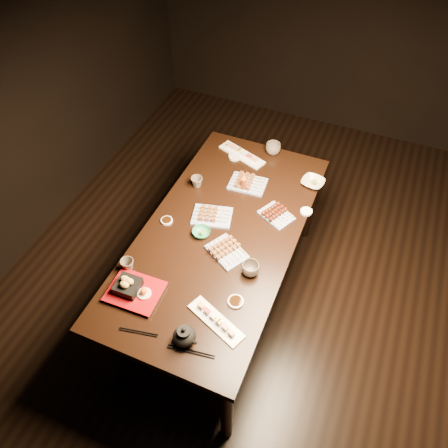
% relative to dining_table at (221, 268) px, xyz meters
% --- Properties ---
extents(ground, '(5.00, 5.00, 0.00)m').
position_rel_dining_table_xyz_m(ground, '(0.37, -0.06, -0.38)').
color(ground, black).
rests_on(ground, ground).
extents(dining_table, '(1.06, 1.88, 0.75)m').
position_rel_dining_table_xyz_m(dining_table, '(0.00, 0.00, 0.00)').
color(dining_table, black).
rests_on(dining_table, ground).
extents(sushi_platter_near, '(0.35, 0.21, 0.04)m').
position_rel_dining_table_xyz_m(sushi_platter_near, '(0.22, -0.57, 0.40)').
color(sushi_platter_near, white).
rests_on(sushi_platter_near, dining_table).
extents(sushi_platter_far, '(0.37, 0.22, 0.04)m').
position_rel_dining_table_xyz_m(sushi_platter_far, '(-0.14, 0.72, 0.40)').
color(sushi_platter_far, white).
rests_on(sushi_platter_far, dining_table).
extents(yakitori_plate_center, '(0.28, 0.23, 0.06)m').
position_rel_dining_table_xyz_m(yakitori_plate_center, '(-0.10, 0.09, 0.41)').
color(yakitori_plate_center, '#828EB6').
rests_on(yakitori_plate_center, dining_table).
extents(yakitori_plate_right, '(0.28, 0.25, 0.06)m').
position_rel_dining_table_xyz_m(yakitori_plate_right, '(0.09, -0.13, 0.40)').
color(yakitori_plate_right, '#828EB6').
rests_on(yakitori_plate_right, dining_table).
extents(yakitori_plate_left, '(0.25, 0.19, 0.06)m').
position_rel_dining_table_xyz_m(yakitori_plate_left, '(0.00, 0.45, 0.41)').
color(yakitori_plate_left, '#828EB6').
rests_on(yakitori_plate_left, dining_table).
extents(tsukune_plate, '(0.24, 0.22, 0.05)m').
position_rel_dining_table_xyz_m(tsukune_plate, '(0.27, 0.25, 0.40)').
color(tsukune_plate, '#828EB6').
rests_on(tsukune_plate, dining_table).
extents(edamame_bowl_green, '(0.13, 0.13, 0.03)m').
position_rel_dining_table_xyz_m(edamame_bowl_green, '(-0.10, -0.06, 0.39)').
color(edamame_bowl_green, '#2C8758').
rests_on(edamame_bowl_green, dining_table).
extents(edamame_bowl_cream, '(0.17, 0.17, 0.04)m').
position_rel_dining_table_xyz_m(edamame_bowl_cream, '(0.40, 0.62, 0.39)').
color(edamame_bowl_cream, '#BFB49C').
rests_on(edamame_bowl_cream, dining_table).
extents(tempura_tray, '(0.29, 0.24, 0.10)m').
position_rel_dining_table_xyz_m(tempura_tray, '(-0.25, -0.58, 0.43)').
color(tempura_tray, black).
rests_on(tempura_tray, dining_table).
extents(teacup_near_left, '(0.10, 0.10, 0.07)m').
position_rel_dining_table_xyz_m(teacup_near_left, '(-0.37, -0.45, 0.41)').
color(teacup_near_left, brown).
rests_on(teacup_near_left, dining_table).
extents(teacup_mid_right, '(0.11, 0.11, 0.08)m').
position_rel_dining_table_xyz_m(teacup_mid_right, '(0.27, -0.22, 0.41)').
color(teacup_mid_right, brown).
rests_on(teacup_mid_right, dining_table).
extents(teacup_far_left, '(0.10, 0.10, 0.07)m').
position_rel_dining_table_xyz_m(teacup_far_left, '(-0.30, 0.31, 0.41)').
color(teacup_far_left, brown).
rests_on(teacup_far_left, dining_table).
extents(teacup_far_right, '(0.11, 0.11, 0.08)m').
position_rel_dining_table_xyz_m(teacup_far_right, '(0.05, 0.83, 0.42)').
color(teacup_far_right, brown).
rests_on(teacup_far_right, dining_table).
extents(teapot, '(0.17, 0.17, 0.12)m').
position_rel_dining_table_xyz_m(teapot, '(0.11, -0.72, 0.43)').
color(teapot, black).
rests_on(teapot, dining_table).
extents(condiment_bottle, '(0.06, 0.06, 0.13)m').
position_rel_dining_table_xyz_m(condiment_bottle, '(-0.01, 0.40, 0.44)').
color(condiment_bottle, '#652C0D').
rests_on(condiment_bottle, dining_table).
extents(sauce_dish_west, '(0.08, 0.08, 0.01)m').
position_rel_dining_table_xyz_m(sauce_dish_west, '(-0.34, -0.05, 0.38)').
color(sauce_dish_west, white).
rests_on(sauce_dish_west, dining_table).
extents(sauce_dish_east, '(0.10, 0.10, 0.01)m').
position_rel_dining_table_xyz_m(sauce_dish_east, '(0.43, 0.36, 0.38)').
color(sauce_dish_east, white).
rests_on(sauce_dish_east, dining_table).
extents(sauce_dish_se, '(0.10, 0.10, 0.02)m').
position_rel_dining_table_xyz_m(sauce_dish_se, '(0.27, -0.42, 0.38)').
color(sauce_dish_se, white).
rests_on(sauce_dish_se, dining_table).
extents(sauce_dish_nw, '(0.10, 0.10, 0.02)m').
position_rel_dining_table_xyz_m(sauce_dish_nw, '(-0.18, 0.68, 0.38)').
color(sauce_dish_nw, white).
rests_on(sauce_dish_nw, dining_table).
extents(chopsticks_near, '(0.20, 0.06, 0.01)m').
position_rel_dining_table_xyz_m(chopsticks_near, '(-0.12, -0.78, 0.38)').
color(chopsticks_near, black).
rests_on(chopsticks_near, dining_table).
extents(chopsticks_se, '(0.24, 0.06, 0.01)m').
position_rel_dining_table_xyz_m(chopsticks_se, '(0.17, -0.77, 0.38)').
color(chopsticks_se, black).
rests_on(chopsticks_se, dining_table).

